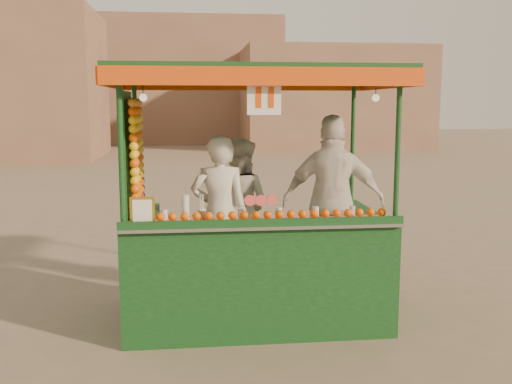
{
  "coord_description": "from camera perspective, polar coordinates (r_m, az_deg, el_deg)",
  "views": [
    {
      "loc": [
        -0.32,
        -5.79,
        2.23
      ],
      "look_at": [
        0.37,
        0.2,
        1.32
      ],
      "focal_mm": 41.34,
      "sensor_mm": 36.0,
      "label": 1
    }
  ],
  "objects": [
    {
      "name": "juice_cart",
      "position": [
        6.05,
        -0.78,
        -4.79
      ],
      "size": [
        2.84,
        1.84,
        2.58
      ],
      "color": "#0E3516",
      "rests_on": "ground"
    },
    {
      "name": "vendor_right",
      "position": [
        6.22,
        7.47,
        -0.96
      ],
      "size": [
        1.13,
        0.65,
        1.82
      ],
      "rotation": [
        0.0,
        0.0,
        2.94
      ],
      "color": "silver",
      "rests_on": "ground"
    },
    {
      "name": "vendor_middle",
      "position": [
        6.69,
        -1.68,
        -1.41
      ],
      "size": [
        0.95,
        0.9,
        1.55
      ],
      "rotation": [
        0.0,
        0.0,
        2.56
      ],
      "color": "silver",
      "rests_on": "ground"
    },
    {
      "name": "vendor_left",
      "position": [
        6.12,
        -3.57,
        -2.05
      ],
      "size": [
        0.59,
        0.39,
        1.61
      ],
      "rotation": [
        0.0,
        0.0,
        3.14
      ],
      "color": "beige",
      "rests_on": "ground"
    },
    {
      "name": "building_right",
      "position": [
        30.68,
        7.32,
        8.95
      ],
      "size": [
        9.0,
        6.0,
        5.0
      ],
      "primitive_type": "cube",
      "color": "#89654E",
      "rests_on": "ground"
    },
    {
      "name": "ground",
      "position": [
        6.21,
        -3.24,
        -12.5
      ],
      "size": [
        90.0,
        90.0,
        0.0
      ],
      "primitive_type": "plane",
      "color": "#6C5E4D",
      "rests_on": "ground"
    },
    {
      "name": "building_center",
      "position": [
        35.85,
        -9.42,
        10.43
      ],
      "size": [
        14.0,
        7.0,
        7.0
      ],
      "primitive_type": "cube",
      "color": "#89654E",
      "rests_on": "ground"
    }
  ]
}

